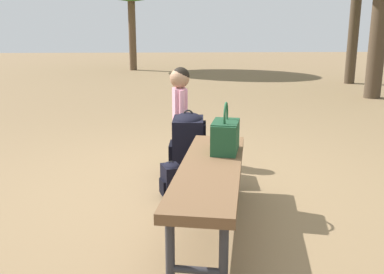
% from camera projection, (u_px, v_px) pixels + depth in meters
% --- Properties ---
extents(ground_plane, '(40.00, 40.00, 0.00)m').
position_uv_depth(ground_plane, '(185.00, 191.00, 3.64)').
color(ground_plane, brown).
rests_on(ground_plane, ground).
extents(park_bench, '(1.65, 0.69, 0.45)m').
position_uv_depth(park_bench, '(210.00, 174.00, 2.87)').
color(park_bench, brown).
rests_on(park_bench, ground).
extents(handbag, '(0.35, 0.25, 0.37)m').
position_uv_depth(handbag, '(225.00, 135.00, 3.14)').
color(handbag, '#1E4C2D').
rests_on(handbag, park_bench).
extents(child_standing, '(0.26, 0.19, 0.96)m').
position_uv_depth(child_standing, '(180.00, 99.00, 4.29)').
color(child_standing, '#B2D8B2').
rests_on(child_standing, ground).
extents(backpack_large, '(0.39, 0.35, 0.62)m').
position_uv_depth(backpack_large, '(188.00, 143.00, 3.94)').
color(backpack_large, black).
rests_on(backpack_large, ground).
extents(backpack_small, '(0.21, 0.19, 0.31)m').
position_uv_depth(backpack_small, '(171.00, 179.00, 3.47)').
color(backpack_small, black).
rests_on(backpack_small, ground).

